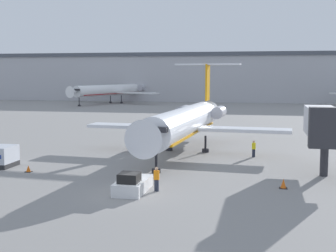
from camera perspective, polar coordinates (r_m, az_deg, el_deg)
name	(u,v)px	position (r m, az deg, el deg)	size (l,w,h in m)	color
ground_plane	(130,194)	(35.25, -4.67, -8.28)	(600.00, 600.00, 0.00)	gray
terminal_building	(234,77)	(153.03, 7.99, 5.94)	(180.00, 16.80, 15.56)	#B2B2B7
airplane_main	(185,121)	(52.61, 2.13, 0.56)	(23.44, 29.39, 10.30)	silver
pushback_tug	(133,184)	(35.81, -4.34, -7.08)	(2.09, 4.43, 1.63)	silver
luggage_cart	(3,156)	(47.67, -19.51, -3.52)	(2.01, 2.88, 2.01)	#232326
worker_near_tug	(157,178)	(35.76, -1.40, -6.40)	(0.40, 0.26, 1.88)	#232838
worker_by_wing	(254,148)	(50.99, 10.41, -2.70)	(0.40, 0.25, 1.80)	#232838
traffic_cone_left	(28,169)	(44.60, -16.65, -5.02)	(0.58, 0.58, 0.62)	black
traffic_cone_right	(283,184)	(37.85, 13.89, -6.86)	(0.63, 0.63, 0.75)	black
airplane_parked_far_right	(114,90)	(141.94, -6.63, 4.39)	(29.46, 36.13, 10.70)	white
jet_bridge	(323,124)	(44.25, 18.40, 0.26)	(3.20, 9.48, 6.19)	#2D2D33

